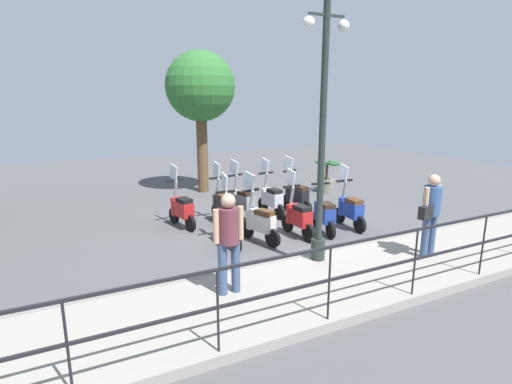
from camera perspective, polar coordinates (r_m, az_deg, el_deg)
The scene contains 18 objects.
ground_plane at distance 9.92m, azimuth 3.11°, elevation -5.01°, with size 28.00×28.00×0.00m, color #4C4C4F.
promenade_walkway at distance 7.51m, azimuth 15.32°, elevation -11.06°, with size 2.20×20.00×0.15m.
fence_railing at distance 6.53m, azimuth 21.91°, elevation -7.45°, with size 0.04×16.03×1.07m.
lamp_post_near at distance 7.19m, azimuth 9.37°, elevation 6.06°, with size 0.26×0.90×4.66m.
pedestrian_with_bag at distance 8.15m, azimuth 23.70°, elevation -2.29°, with size 0.37×0.64×1.59m.
pedestrian_distant at distance 6.06m, azimuth -3.92°, elevation -6.30°, with size 0.33×0.49×1.59m.
tree_distant at distance 13.40m, azimuth -7.95°, elevation 14.48°, with size 2.25×2.25×4.61m.
potted_palm at distance 13.64m, azimuth 10.03°, elevation 1.81°, with size 1.06×0.66×1.05m.
scooter_near_0 at distance 9.97m, azimuth 13.28°, elevation -2.35°, with size 1.23×0.44×1.54m.
scooter_near_1 at distance 9.49m, azimuth 9.70°, elevation -2.98°, with size 1.22×0.51×1.54m.
scooter_near_2 at distance 9.16m, azimuth 6.03°, elevation -3.46°, with size 1.23×0.44×1.54m.
scooter_near_3 at distance 8.73m, azimuth 0.52°, elevation -4.22°, with size 1.20×0.54×1.54m.
scooter_near_4 at distance 8.58m, azimuth -3.73°, elevation -4.57°, with size 1.23×0.44×1.54m.
scooter_far_0 at distance 11.13m, azimuth 5.74°, elevation -0.43°, with size 1.22×0.49×1.54m.
scooter_far_1 at distance 10.74m, azimuth 2.20°, elevation -0.89°, with size 1.23×0.44×1.54m.
scooter_far_2 at distance 10.46m, azimuth -2.01°, elevation -1.27°, with size 1.22×0.51×1.54m.
scooter_far_3 at distance 10.10m, azimuth -4.76°, elevation -1.84°, with size 1.23×0.44×1.54m.
scooter_far_4 at distance 9.92m, azimuth -10.57°, elevation -2.30°, with size 1.22×0.50×1.54m.
Camera 1 is at (-8.17, 4.69, 3.11)m, focal length 28.00 mm.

